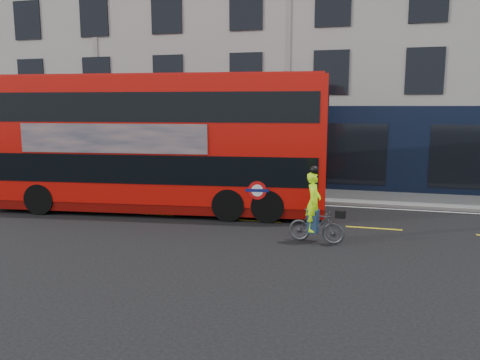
% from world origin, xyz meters
% --- Properties ---
extents(ground, '(120.00, 120.00, 0.00)m').
position_xyz_m(ground, '(0.00, 0.00, 0.00)').
color(ground, black).
rests_on(ground, ground).
extents(pavement, '(60.00, 3.00, 0.12)m').
position_xyz_m(pavement, '(0.00, 6.50, 0.06)').
color(pavement, gray).
rests_on(pavement, ground).
extents(kerb, '(60.00, 0.12, 0.13)m').
position_xyz_m(kerb, '(0.00, 5.00, 0.07)').
color(kerb, gray).
rests_on(kerb, ground).
extents(building_terrace, '(50.00, 10.07, 15.00)m').
position_xyz_m(building_terrace, '(0.00, 12.94, 7.49)').
color(building_terrace, '#A7A59D').
rests_on(building_terrace, ground).
extents(road_edge_line, '(58.00, 0.10, 0.01)m').
position_xyz_m(road_edge_line, '(0.00, 4.70, 0.00)').
color(road_edge_line, silver).
rests_on(road_edge_line, ground).
extents(lane_dashes, '(58.00, 0.12, 0.01)m').
position_xyz_m(lane_dashes, '(0.00, 1.50, 0.00)').
color(lane_dashes, gold).
rests_on(lane_dashes, ground).
extents(bus, '(12.90, 4.26, 5.11)m').
position_xyz_m(bus, '(-3.98, 2.20, 2.62)').
color(bus, red).
rests_on(bus, ground).
extents(cyclist, '(1.71, 0.71, 2.29)m').
position_xyz_m(cyclist, '(2.28, -0.59, 0.78)').
color(cyclist, '#404245').
rests_on(cyclist, ground).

